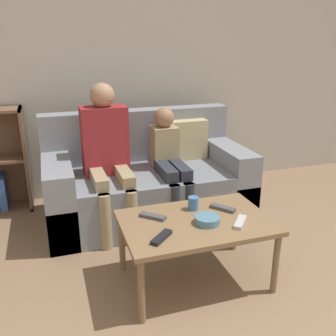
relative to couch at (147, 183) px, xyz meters
name	(u,v)px	position (x,y,z in m)	size (l,w,h in m)	color
wall_back	(126,60)	(-0.01, 0.68, 1.00)	(12.00, 0.06, 2.60)	#B7B2A8
couch	(147,183)	(0.00, 0.00, 0.00)	(1.70, 0.86, 0.89)	gray
coffee_table	(196,227)	(0.03, -1.04, 0.09)	(0.92, 0.61, 0.43)	brown
person_adult	(107,148)	(-0.35, -0.08, 0.38)	(0.37, 0.61, 1.17)	#9E8966
person_child	(169,159)	(0.16, -0.14, 0.24)	(0.22, 0.60, 0.95)	#282D38
cup_near	(193,203)	(0.07, -0.88, 0.18)	(0.07, 0.07, 0.09)	#3D70B2
tv_remote_0	(223,208)	(0.26, -0.95, 0.15)	(0.14, 0.16, 0.02)	#47474C
tv_remote_1	(161,237)	(-0.24, -1.18, 0.15)	(0.16, 0.15, 0.02)	black
tv_remote_2	(240,222)	(0.27, -1.16, 0.15)	(0.15, 0.16, 0.02)	#B7B7BC
tv_remote_3	(153,216)	(-0.21, -0.92, 0.15)	(0.16, 0.15, 0.02)	#47474C
snack_bowl	(207,220)	(0.08, -1.09, 0.16)	(0.15, 0.15, 0.05)	teal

